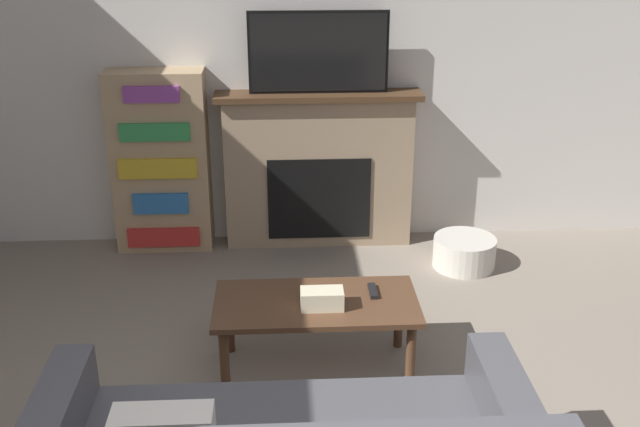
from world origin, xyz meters
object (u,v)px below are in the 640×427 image
(fireplace, at_px, (318,169))
(bookshelf, at_px, (161,162))
(coffee_table, at_px, (316,310))
(storage_basket, at_px, (464,252))
(tv, at_px, (319,52))

(fireplace, xyz_separation_m, bookshelf, (-1.12, -0.02, 0.08))
(fireplace, bearing_deg, coffee_table, -93.34)
(fireplace, xyz_separation_m, storage_basket, (0.99, -0.47, -0.46))
(tv, relative_size, storage_basket, 2.21)
(tv, distance_m, coffee_table, 1.95)
(bookshelf, bearing_deg, coffee_table, -58.02)
(coffee_table, distance_m, bookshelf, 1.95)
(coffee_table, xyz_separation_m, storage_basket, (1.09, 1.19, -0.26))
(bookshelf, distance_m, storage_basket, 2.22)
(fireplace, height_order, storage_basket, fireplace)
(coffee_table, bearing_deg, fireplace, 86.66)
(storage_basket, bearing_deg, bookshelf, 168.05)
(storage_basket, bearing_deg, tv, 155.56)
(tv, bearing_deg, fireplace, 90.00)
(coffee_table, xyz_separation_m, bookshelf, (-1.02, 1.64, 0.28))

